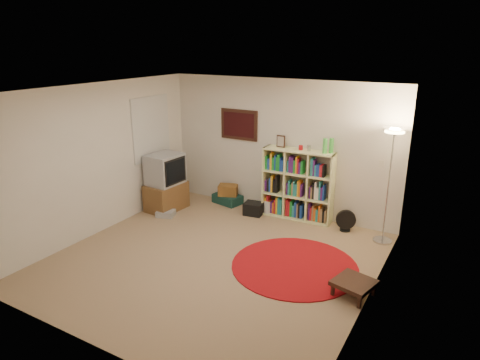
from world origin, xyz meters
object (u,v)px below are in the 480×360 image
(bookshelf, at_px, (297,185))
(suitcase, at_px, (227,199))
(tv_stand, at_px, (166,183))
(side_table, at_px, (354,283))
(floor_fan, at_px, (346,221))
(floor_lamp, at_px, (393,148))

(bookshelf, height_order, suitcase, bookshelf)
(tv_stand, distance_m, suitcase, 1.29)
(side_table, bearing_deg, bookshelf, 128.81)
(bookshelf, xyz_separation_m, floor_fan, (0.98, -0.16, -0.43))
(bookshelf, height_order, floor_fan, bookshelf)
(bookshelf, relative_size, floor_lamp, 0.82)
(floor_lamp, bearing_deg, bookshelf, 171.35)
(tv_stand, height_order, side_table, tv_stand)
(floor_lamp, bearing_deg, floor_fan, 172.01)
(bookshelf, xyz_separation_m, tv_stand, (-2.34, -0.88, -0.09))
(suitcase, bearing_deg, floor_fan, 8.90)
(floor_lamp, bearing_deg, suitcase, 175.72)
(floor_lamp, relative_size, tv_stand, 1.71)
(floor_lamp, bearing_deg, tv_stand, -170.94)
(bookshelf, bearing_deg, side_table, -53.50)
(floor_lamp, xyz_separation_m, suitcase, (-3.11, 0.23, -1.48))
(floor_fan, distance_m, suitcase, 2.46)
(suitcase, height_order, side_table, side_table)
(floor_fan, bearing_deg, bookshelf, 149.99)
(floor_fan, bearing_deg, floor_lamp, -28.93)
(tv_stand, bearing_deg, suitcase, 49.59)
(floor_fan, height_order, side_table, floor_fan)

